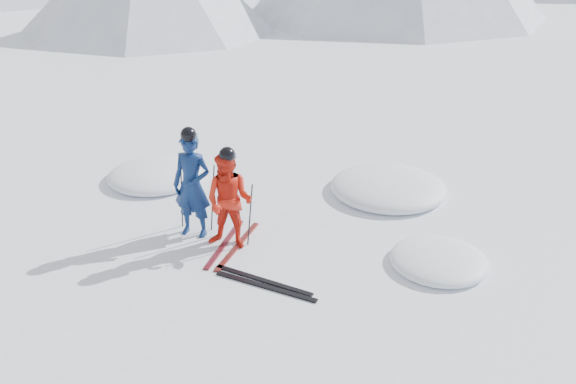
% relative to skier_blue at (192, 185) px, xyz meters
% --- Properties ---
extents(ground, '(160.00, 160.00, 0.00)m').
position_rel_skier_blue_xyz_m(ground, '(3.07, -0.57, -0.93)').
color(ground, white).
rests_on(ground, ground).
extents(skier_blue, '(0.69, 0.45, 1.86)m').
position_rel_skier_blue_xyz_m(skier_blue, '(0.00, 0.00, 0.00)').
color(skier_blue, navy).
rests_on(skier_blue, ground).
extents(skier_red, '(0.83, 0.66, 1.67)m').
position_rel_skier_blue_xyz_m(skier_red, '(0.76, -0.18, -0.09)').
color(skier_red, red).
rests_on(skier_red, ground).
extents(pole_blue_left, '(0.12, 0.09, 1.24)m').
position_rel_skier_blue_xyz_m(pole_blue_left, '(-0.30, 0.15, -0.31)').
color(pole_blue_left, black).
rests_on(pole_blue_left, ground).
extents(pole_blue_right, '(0.12, 0.07, 1.24)m').
position_rel_skier_blue_xyz_m(pole_blue_right, '(0.25, 0.25, -0.31)').
color(pole_blue_right, black).
rests_on(pole_blue_right, ground).
extents(pole_red_left, '(0.11, 0.09, 1.11)m').
position_rel_skier_blue_xyz_m(pole_red_left, '(0.46, 0.07, -0.37)').
color(pole_red_left, black).
rests_on(pole_red_left, ground).
extents(pole_red_right, '(0.11, 0.08, 1.11)m').
position_rel_skier_blue_xyz_m(pole_red_right, '(1.06, -0.03, -0.37)').
color(pole_red_right, black).
rests_on(pole_red_right, ground).
extents(ski_worn_left, '(0.20, 1.70, 0.03)m').
position_rel_skier_blue_xyz_m(ski_worn_left, '(0.64, -0.18, -0.92)').
color(ski_worn_left, black).
rests_on(ski_worn_left, ground).
extents(ski_worn_right, '(0.10, 1.70, 0.03)m').
position_rel_skier_blue_xyz_m(ski_worn_right, '(0.88, -0.18, -0.92)').
color(ski_worn_right, black).
rests_on(ski_worn_right, ground).
extents(ski_loose_a, '(1.69, 0.39, 0.03)m').
position_rel_skier_blue_xyz_m(ski_loose_a, '(1.66, -1.03, -0.92)').
color(ski_loose_a, black).
rests_on(ski_loose_a, ground).
extents(ski_loose_b, '(1.70, 0.33, 0.03)m').
position_rel_skier_blue_xyz_m(ski_loose_b, '(1.76, -1.18, -0.92)').
color(ski_loose_b, black).
rests_on(ski_loose_b, ground).
extents(snow_lumps, '(10.37, 5.44, 0.51)m').
position_rel_skier_blue_xyz_m(snow_lumps, '(1.84, 1.93, -0.93)').
color(snow_lumps, white).
rests_on(snow_lumps, ground).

